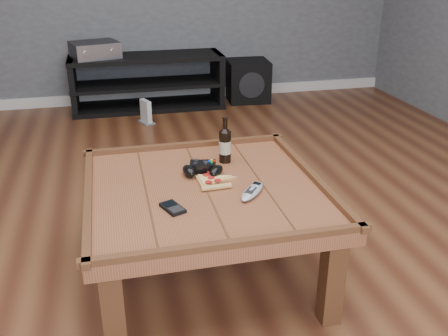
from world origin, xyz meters
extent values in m
plane|color=#442113|center=(0.00, 0.00, 0.00)|extent=(6.00, 6.00, 0.00)
cube|color=silver|center=(0.00, 2.99, 0.05)|extent=(5.00, 0.02, 0.10)
cube|color=brown|center=(0.00, 0.00, 0.42)|extent=(1.00, 1.00, 0.06)
cube|color=#452012|center=(-0.42, -0.42, 0.20)|extent=(0.08, 0.08, 0.39)
cube|color=#452012|center=(0.42, -0.42, 0.20)|extent=(0.08, 0.08, 0.39)
cube|color=#452012|center=(-0.42, 0.42, 0.20)|extent=(0.08, 0.08, 0.39)
cube|color=#452012|center=(0.42, 0.42, 0.20)|extent=(0.08, 0.08, 0.39)
cube|color=#452012|center=(0.00, 0.48, 0.46)|extent=(1.03, 0.03, 0.03)
cube|color=#452012|center=(0.00, -0.48, 0.46)|extent=(1.03, 0.03, 0.03)
cube|color=#452012|center=(0.48, 0.00, 0.46)|extent=(0.03, 1.03, 0.03)
cube|color=#452012|center=(-0.48, 0.00, 0.46)|extent=(0.03, 1.03, 0.03)
cube|color=black|center=(0.00, 2.75, 0.48)|extent=(1.40, 0.45, 0.04)
cube|color=black|center=(0.00, 2.75, 0.23)|extent=(1.40, 0.45, 0.03)
cube|color=black|center=(0.00, 2.75, 0.02)|extent=(1.40, 0.45, 0.04)
cube|color=black|center=(-0.67, 2.75, 0.25)|extent=(0.05, 0.44, 0.50)
cube|color=black|center=(0.67, 2.75, 0.25)|extent=(0.05, 0.44, 0.50)
cylinder|color=black|center=(0.15, 0.25, 0.53)|extent=(0.06, 0.06, 0.15)
cone|color=black|center=(0.15, 0.25, 0.62)|extent=(0.06, 0.06, 0.03)
cylinder|color=black|center=(0.15, 0.25, 0.64)|extent=(0.02, 0.02, 0.05)
cylinder|color=black|center=(0.15, 0.25, 0.67)|extent=(0.03, 0.03, 0.01)
cylinder|color=tan|center=(0.15, 0.25, 0.53)|extent=(0.06, 0.06, 0.06)
cube|color=black|center=(0.02, 0.16, 0.48)|extent=(0.13, 0.10, 0.04)
ellipsoid|color=black|center=(-0.05, 0.13, 0.47)|extent=(0.07, 0.11, 0.05)
ellipsoid|color=black|center=(0.07, 0.10, 0.47)|extent=(0.10, 0.11, 0.05)
cylinder|color=black|center=(0.00, 0.18, 0.50)|extent=(0.02, 0.02, 0.01)
cylinder|color=black|center=(0.03, 0.14, 0.50)|extent=(0.02, 0.02, 0.01)
cylinder|color=yellow|center=(0.07, 0.17, 0.50)|extent=(0.01, 0.01, 0.01)
cylinder|color=red|center=(0.07, 0.15, 0.50)|extent=(0.01, 0.01, 0.01)
cylinder|color=#0C33CC|center=(0.05, 0.16, 0.50)|extent=(0.01, 0.01, 0.01)
cylinder|color=#0C9919|center=(0.06, 0.15, 0.50)|extent=(0.01, 0.01, 0.01)
cylinder|color=tan|center=(0.04, -0.04, 0.46)|extent=(0.13, 0.03, 0.02)
cylinder|color=#AF1616|center=(0.02, 0.01, 0.47)|extent=(0.03, 0.03, 0.00)
cylinder|color=#AF1616|center=(0.06, 0.02, 0.47)|extent=(0.03, 0.03, 0.00)
cylinder|color=#AF1616|center=(0.04, 0.05, 0.47)|extent=(0.03, 0.03, 0.00)
cylinder|color=#AF1616|center=(0.02, 0.08, 0.47)|extent=(0.03, 0.03, 0.00)
cylinder|color=#AF1616|center=(0.05, 0.11, 0.47)|extent=(0.03, 0.03, 0.00)
cube|color=black|center=(-0.16, -0.17, 0.46)|extent=(0.10, 0.13, 0.01)
cube|color=black|center=(-0.17, -0.14, 0.46)|extent=(0.06, 0.06, 0.00)
cube|color=black|center=(-0.15, -0.20, 0.46)|extent=(0.06, 0.06, 0.00)
ellipsoid|color=#9AA0A7|center=(0.18, -0.11, 0.46)|extent=(0.17, 0.19, 0.03)
cube|color=black|center=(0.21, -0.07, 0.48)|extent=(0.04, 0.04, 0.00)
cube|color=black|center=(0.17, -0.13, 0.48)|extent=(0.07, 0.07, 0.00)
cube|color=black|center=(-0.45, 2.75, 0.57)|extent=(0.47, 0.42, 0.14)
cube|color=#A9ACB3|center=(-0.41, 2.59, 0.57)|extent=(0.38, 0.12, 0.14)
cylinder|color=#A9ACB3|center=(-0.52, 2.55, 0.57)|extent=(0.05, 0.03, 0.05)
cylinder|color=#A9ACB3|center=(-0.29, 2.62, 0.57)|extent=(0.05, 0.03, 0.05)
cube|color=black|center=(0.99, 2.80, 0.20)|extent=(0.43, 0.43, 0.40)
cylinder|color=black|center=(0.97, 2.60, 0.20)|extent=(0.25, 0.03, 0.25)
cube|color=slate|center=(-0.07, 2.29, 0.01)|extent=(0.14, 0.18, 0.01)
cube|color=silver|center=(-0.07, 2.29, 0.11)|extent=(0.09, 0.15, 0.19)
camera|label=1|loc=(-0.36, -1.89, 1.38)|focal=40.00mm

